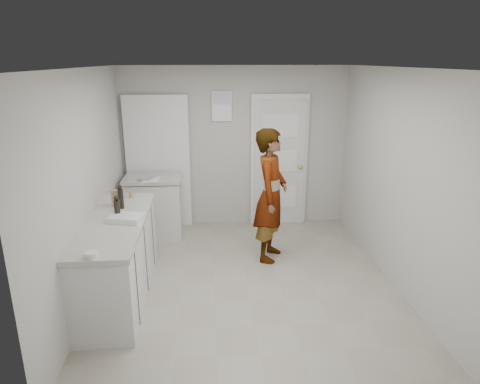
{
  "coord_description": "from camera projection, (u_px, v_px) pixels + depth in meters",
  "views": [
    {
      "loc": [
        -0.44,
        -4.6,
        2.59
      ],
      "look_at": [
        -0.05,
        0.4,
        1.02
      ],
      "focal_mm": 32.0,
      "sensor_mm": 36.0,
      "label": 1
    }
  ],
  "objects": [
    {
      "name": "main_counter",
      "position": [
        119.0,
        262.0,
        4.75
      ],
      "size": [
        0.64,
        1.96,
        0.93
      ],
      "color": "silver",
      "rests_on": "ground"
    },
    {
      "name": "ground",
      "position": [
        246.0,
        282.0,
        5.18
      ],
      "size": [
        4.0,
        4.0,
        0.0
      ],
      "primitive_type": "plane",
      "color": "gray",
      "rests_on": "ground"
    },
    {
      "name": "person",
      "position": [
        271.0,
        195.0,
        5.58
      ],
      "size": [
        0.62,
        0.75,
        1.76
      ],
      "primitive_type": "imported",
      "rotation": [
        0.0,
        0.0,
        1.22
      ],
      "color": "silver",
      "rests_on": "ground"
    },
    {
      "name": "spice_jar",
      "position": [
        131.0,
        194.0,
        5.35
      ],
      "size": [
        0.05,
        0.05,
        0.08
      ],
      "primitive_type": "cylinder",
      "color": "#A2835C",
      "rests_on": "main_counter"
    },
    {
      "name": "egg_bowl",
      "position": [
        92.0,
        255.0,
        3.74
      ],
      "size": [
        0.12,
        0.12,
        0.05
      ],
      "color": "silver",
      "rests_on": "main_counter"
    },
    {
      "name": "baking_dish",
      "position": [
        126.0,
        218.0,
        4.58
      ],
      "size": [
        0.4,
        0.32,
        0.06
      ],
      "rotation": [
        0.0,
        0.0,
        -0.26
      ],
      "color": "silver",
      "rests_on": "main_counter"
    },
    {
      "name": "papers",
      "position": [
        151.0,
        180.0,
        6.14
      ],
      "size": [
        0.23,
        0.29,
        0.01
      ],
      "primitive_type": "cube",
      "rotation": [
        0.0,
        0.0,
        -0.04
      ],
      "color": "white",
      "rests_on": "side_counter"
    },
    {
      "name": "cake_mix_box",
      "position": [
        116.0,
        198.0,
        5.03
      ],
      "size": [
        0.12,
        0.07,
        0.19
      ],
      "primitive_type": "cube",
      "rotation": [
        0.0,
        0.0,
        0.14
      ],
      "color": "olive",
      "rests_on": "main_counter"
    },
    {
      "name": "side_counter",
      "position": [
        154.0,
        209.0,
        6.43
      ],
      "size": [
        0.84,
        0.61,
        0.93
      ],
      "color": "silver",
      "rests_on": "ground"
    },
    {
      "name": "oil_cruet_a",
      "position": [
        117.0,
        207.0,
        4.63
      ],
      "size": [
        0.06,
        0.06,
        0.26
      ],
      "color": "black",
      "rests_on": "main_counter"
    },
    {
      "name": "room_shell",
      "position": [
        224.0,
        163.0,
        6.72
      ],
      "size": [
        4.0,
        4.0,
        4.0
      ],
      "color": "#AFADA5",
      "rests_on": "ground"
    },
    {
      "name": "oil_cruet_b",
      "position": [
        121.0,
        197.0,
        4.93
      ],
      "size": [
        0.06,
        0.06,
        0.29
      ],
      "color": "black",
      "rests_on": "main_counter"
    }
  ]
}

